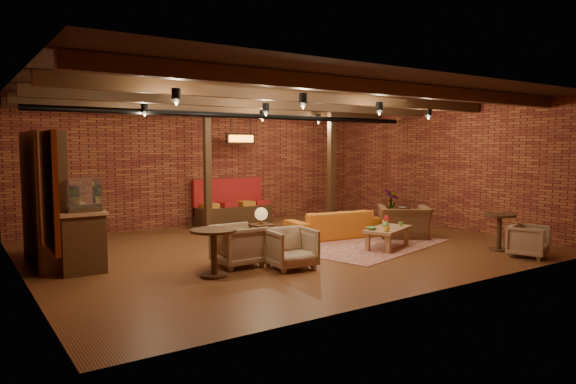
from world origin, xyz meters
TOP-DOWN VIEW (x-y plane):
  - floor at (0.00, 0.00)m, footprint 10.00×10.00m
  - ceiling at (0.00, 0.00)m, footprint 10.00×8.00m
  - wall_back at (0.00, 4.00)m, footprint 10.00×0.02m
  - wall_front at (0.00, -4.00)m, footprint 10.00×0.02m
  - wall_left at (-5.00, 0.00)m, footprint 0.02×8.00m
  - wall_right at (5.00, 0.00)m, footprint 0.02×8.00m
  - ceiling_beams at (0.00, 0.00)m, footprint 9.80×6.40m
  - ceiling_pipe at (0.00, 1.60)m, footprint 9.60×0.12m
  - post_left at (-0.60, 2.60)m, footprint 0.16×0.16m
  - post_right at (2.80, 2.00)m, footprint 0.16×0.16m
  - service_counter at (-4.10, 1.00)m, footprint 0.80×2.50m
  - plant_counter at (-4.00, 1.20)m, footprint 0.35×0.39m
  - shelving_hutch at (-4.50, 1.10)m, footprint 0.52×2.00m
  - chalkboard_menu at (-4.93, -2.30)m, footprint 0.08×0.96m
  - banquette at (0.60, 3.55)m, footprint 2.10×0.70m
  - service_sign at (0.60, 3.10)m, footprint 0.86×0.06m
  - ceiling_spotlights at (0.00, 0.00)m, footprint 6.40×4.40m
  - rug at (1.51, -0.57)m, footprint 4.09×3.51m
  - sofa at (1.56, 0.35)m, footprint 2.31×1.12m
  - coffee_table at (1.71, -1.26)m, footprint 1.41×1.08m
  - side_table_lamp at (-0.47, 0.26)m, footprint 0.42×0.42m
  - round_table_left at (-2.35, -1.39)m, footprint 0.75×0.75m
  - armchair_a at (-1.65, -0.93)m, footprint 0.75×0.80m
  - armchair_b at (-0.98, -1.61)m, footprint 0.82×0.78m
  - armchair_right at (2.95, -0.55)m, footprint 1.35×1.29m
  - side_table_book at (4.40, 0.95)m, footprint 0.54×0.54m
  - round_table_right at (3.46, -2.71)m, footprint 0.65×0.65m
  - armchair_far at (3.39, -3.39)m, footprint 0.83×0.81m
  - plant_tall at (4.39, 1.31)m, footprint 2.10×2.10m

SIDE VIEW (x-z plane):
  - floor at x=0.00m, z-range 0.00..0.00m
  - rug at x=1.51m, z-range 0.00..0.01m
  - sofa at x=1.56m, z-range 0.00..0.65m
  - armchair_far at x=3.39m, z-range 0.00..0.68m
  - coffee_table at x=1.71m, z-range 0.04..0.73m
  - armchair_b at x=-0.98m, z-range 0.00..0.78m
  - armchair_a at x=-1.65m, z-range 0.00..0.82m
  - side_table_book at x=4.40m, z-range 0.19..0.67m
  - armchair_right at x=2.95m, z-range 0.00..1.00m
  - banquette at x=0.60m, z-range 0.00..1.00m
  - round_table_right at x=3.46m, z-range 0.13..0.88m
  - round_table_left at x=-2.35m, z-range 0.14..0.93m
  - side_table_lamp at x=-0.47m, z-range 0.22..1.08m
  - service_counter at x=-4.10m, z-range 0.00..1.60m
  - shelving_hutch at x=-4.50m, z-range 0.00..2.40m
  - plant_counter at x=-4.00m, z-range 1.07..1.37m
  - plant_tall at x=4.39m, z-range 0.00..2.83m
  - wall_back at x=0.00m, z-range 0.00..3.20m
  - wall_front at x=0.00m, z-range 0.00..3.20m
  - wall_left at x=-5.00m, z-range 0.00..3.20m
  - wall_right at x=5.00m, z-range 0.00..3.20m
  - post_left at x=-0.60m, z-range 0.00..3.20m
  - post_right at x=2.80m, z-range 0.00..3.20m
  - chalkboard_menu at x=-4.93m, z-range 0.87..2.33m
  - service_sign at x=0.60m, z-range 2.20..2.50m
  - ceiling_pipe at x=0.00m, z-range 2.79..2.91m
  - ceiling_spotlights at x=0.00m, z-range 2.72..3.00m
  - ceiling_beams at x=0.00m, z-range 2.97..3.19m
  - ceiling at x=0.00m, z-range 3.19..3.21m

